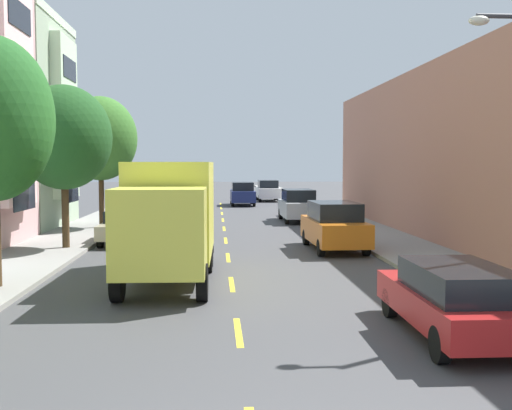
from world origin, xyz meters
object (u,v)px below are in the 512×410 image
(parked_suv_silver, at_px, (298,205))
(parked_wagon_red, at_px, (454,298))
(parked_sedan_black, at_px, (168,196))
(moving_navy_sedan, at_px, (242,193))
(street_tree_farthest, at_px, (100,139))
(parked_sedan_burgundy, at_px, (159,204))
(parked_sedan_champagne, at_px, (125,226))
(delivery_box_truck, at_px, (171,214))
(parked_suv_sky, at_px, (142,211))
(parked_suv_orange, at_px, (334,226))
(parked_suv_white, at_px, (268,190))
(street_tree_third, at_px, (64,138))

(parked_suv_silver, distance_m, parked_wagon_red, 24.46)
(parked_sedan_black, bearing_deg, moving_navy_sedan, -4.73)
(street_tree_farthest, height_order, parked_sedan_burgundy, street_tree_farthest)
(parked_sedan_black, distance_m, parked_sedan_champagne, 24.09)
(street_tree_farthest, bearing_deg, delivery_box_truck, -71.82)
(moving_navy_sedan, bearing_deg, street_tree_farthest, -114.21)
(parked_suv_sky, bearing_deg, parked_suv_orange, -43.75)
(parked_suv_white, height_order, parked_sedan_champagne, parked_suv_white)
(street_tree_farthest, height_order, delivery_box_truck, street_tree_farthest)
(delivery_box_truck, bearing_deg, parked_suv_orange, 43.58)
(parked_suv_white, bearing_deg, parked_suv_silver, -89.79)
(parked_wagon_red, relative_size, parked_suv_white, 0.98)
(street_tree_third, distance_m, parked_suv_orange, 11.27)
(parked_suv_silver, height_order, parked_suv_sky, same)
(parked_wagon_red, height_order, parked_suv_orange, parked_suv_orange)
(parked_wagon_red, height_order, parked_suv_sky, parked_suv_sky)
(parked_suv_silver, bearing_deg, parked_sedan_champagne, -134.15)
(parked_sedan_burgundy, distance_m, moving_navy_sedan, 10.68)
(street_tree_third, distance_m, parked_suv_white, 33.71)
(parked_suv_silver, distance_m, moving_navy_sedan, 14.67)
(parked_wagon_red, xyz_separation_m, moving_navy_sedan, (-2.46, 38.87, 0.18))
(delivery_box_truck, bearing_deg, parked_suv_white, 80.73)
(street_tree_third, bearing_deg, moving_navy_sedan, 72.48)
(moving_navy_sedan, bearing_deg, parked_suv_silver, -79.44)
(parked_wagon_red, bearing_deg, street_tree_third, 129.55)
(parked_suv_sky, xyz_separation_m, moving_navy_sedan, (6.12, 18.20, 0.00))
(parked_suv_orange, bearing_deg, street_tree_farthest, 142.49)
(parked_wagon_red, relative_size, parked_sedan_black, 1.04)
(parked_suv_orange, distance_m, parked_sedan_champagne, 9.18)
(street_tree_third, distance_m, delivery_box_truck, 8.19)
(street_tree_farthest, distance_m, moving_navy_sedan, 20.35)
(parked_suv_silver, xyz_separation_m, parked_sedan_champagne, (-8.90, -9.16, -0.24))
(parked_sedan_burgundy, bearing_deg, moving_navy_sedan, 55.36)
(parked_suv_orange, bearing_deg, parked_sedan_champagne, 161.76)
(parked_wagon_red, bearing_deg, parked_sedan_black, 102.33)
(street_tree_third, height_order, parked_suv_sky, street_tree_third)
(parked_suv_white, xyz_separation_m, moving_navy_sedan, (-2.61, -5.76, 0.00))
(parked_suv_orange, relative_size, moving_navy_sedan, 1.01)
(parked_suv_white, bearing_deg, street_tree_farthest, -114.25)
(parked_sedan_black, height_order, parked_suv_orange, parked_suv_orange)
(street_tree_farthest, relative_size, parked_wagon_red, 1.44)
(parked_suv_white, distance_m, moving_navy_sedan, 6.33)
(parked_suv_orange, xyz_separation_m, parked_sedan_burgundy, (-8.57, 17.67, -0.24))
(parked_suv_sky, relative_size, parked_suv_orange, 0.99)
(parked_suv_silver, bearing_deg, delivery_box_truck, -109.40)
(parked_suv_silver, relative_size, parked_suv_orange, 0.99)
(parked_suv_sky, bearing_deg, moving_navy_sedan, 71.42)
(parked_suv_orange, bearing_deg, parked_sedan_black, 107.79)
(parked_suv_silver, xyz_separation_m, parked_suv_orange, (-0.18, -12.03, 0.00))
(street_tree_third, bearing_deg, parked_suv_silver, 46.70)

